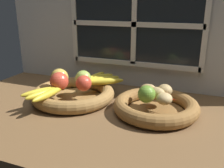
# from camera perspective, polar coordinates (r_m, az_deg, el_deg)

# --- Properties ---
(ground_plane) EXTENTS (1.40, 0.90, 0.03)m
(ground_plane) POSITION_cam_1_polar(r_m,az_deg,el_deg) (1.03, 0.22, -6.04)
(ground_plane) COLOR brown
(back_wall) EXTENTS (1.40, 0.05, 0.55)m
(back_wall) POSITION_cam_1_polar(r_m,az_deg,el_deg) (1.22, 5.41, 12.23)
(back_wall) COLOR silver
(back_wall) RESTS_ON ground_plane
(fruit_bowl_left) EXTENTS (0.36, 0.36, 0.06)m
(fruit_bowl_left) POSITION_cam_1_polar(r_m,az_deg,el_deg) (1.09, -8.95, -2.34)
(fruit_bowl_left) COLOR olive
(fruit_bowl_left) RESTS_ON ground_plane
(fruit_bowl_right) EXTENTS (0.33, 0.33, 0.06)m
(fruit_bowl_right) POSITION_cam_1_polar(r_m,az_deg,el_deg) (0.97, 10.11, -5.13)
(fruit_bowl_right) COLOR brown
(fruit_bowl_right) RESTS_ON ground_plane
(apple_golden_left) EXTENTS (0.08, 0.08, 0.08)m
(apple_golden_left) POSITION_cam_1_polar(r_m,az_deg,el_deg) (1.11, -12.07, 1.50)
(apple_golden_left) COLOR gold
(apple_golden_left) RESTS_ON fruit_bowl_left
(apple_red_front) EXTENTS (0.08, 0.08, 0.08)m
(apple_red_front) POSITION_cam_1_polar(r_m,az_deg,el_deg) (1.05, -12.13, 0.62)
(apple_red_front) COLOR #CC422D
(apple_red_front) RESTS_ON fruit_bowl_left
(apple_red_right) EXTENTS (0.07, 0.07, 0.07)m
(apple_red_right) POSITION_cam_1_polar(r_m,az_deg,el_deg) (1.03, -6.59, 0.19)
(apple_red_right) COLOR #CC422D
(apple_red_right) RESTS_ON fruit_bowl_left
(apple_green_back) EXTENTS (0.07, 0.07, 0.07)m
(apple_green_back) POSITION_cam_1_polar(r_m,az_deg,el_deg) (1.09, -6.69, 1.32)
(apple_green_back) COLOR #99B74C
(apple_green_back) RESTS_ON fruit_bowl_left
(banana_bunch_front) EXTENTS (0.12, 0.19, 0.03)m
(banana_bunch_front) POSITION_cam_1_polar(r_m,az_deg,el_deg) (1.01, -15.05, -1.92)
(banana_bunch_front) COLOR gold
(banana_bunch_front) RESTS_ON fruit_bowl_left
(banana_bunch_back) EXTENTS (0.18, 0.20, 0.03)m
(banana_bunch_back) POSITION_cam_1_polar(r_m,az_deg,el_deg) (1.14, -3.01, 1.08)
(banana_bunch_back) COLOR yellow
(banana_bunch_back) RESTS_ON fruit_bowl_left
(potato_back) EXTENTS (0.08, 0.08, 0.05)m
(potato_back) POSITION_cam_1_polar(r_m,az_deg,el_deg) (0.99, 12.12, -1.42)
(potato_back) COLOR tan
(potato_back) RESTS_ON fruit_bowl_right
(potato_small) EXTENTS (0.07, 0.07, 0.04)m
(potato_small) POSITION_cam_1_polar(r_m,az_deg,el_deg) (0.91, 12.02, -3.34)
(potato_small) COLOR tan
(potato_small) RESTS_ON fruit_bowl_right
(potato_large) EXTENTS (0.07, 0.06, 0.05)m
(potato_large) POSITION_cam_1_polar(r_m,az_deg,el_deg) (0.95, 10.29, -2.15)
(potato_large) COLOR tan
(potato_large) RESTS_ON fruit_bowl_right
(potato_oblong) EXTENTS (0.07, 0.05, 0.05)m
(potato_oblong) POSITION_cam_1_polar(r_m,az_deg,el_deg) (0.99, 8.38, -1.32)
(potato_oblong) COLOR #A38451
(potato_oblong) RESTS_ON fruit_bowl_right
(lime_near) EXTENTS (0.07, 0.07, 0.07)m
(lime_near) POSITION_cam_1_polar(r_m,az_deg,el_deg) (0.92, 8.01, -2.34)
(lime_near) COLOR olive
(lime_near) RESTS_ON fruit_bowl_right
(chili_pepper) EXTENTS (0.14, 0.05, 0.02)m
(chili_pepper) POSITION_cam_1_polar(r_m,az_deg,el_deg) (0.96, 11.05, -2.87)
(chili_pepper) COLOR red
(chili_pepper) RESTS_ON fruit_bowl_right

